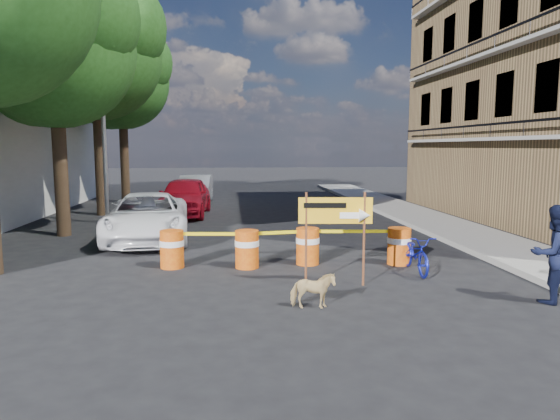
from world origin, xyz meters
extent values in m
plane|color=black|center=(0.00, 0.00, 0.00)|extent=(120.00, 120.00, 0.00)
cube|color=gray|center=(6.20, 6.00, 0.07)|extent=(2.40, 40.00, 0.15)
cylinder|color=#332316|center=(-6.80, 7.00, 2.38)|extent=(0.44, 0.44, 4.76)
sphere|color=#204E16|center=(-6.80, 7.00, 5.95)|extent=(5.00, 5.00, 5.00)
sphere|color=#204E16|center=(-5.92, 6.50, 6.80)|extent=(3.75, 3.75, 3.75)
sphere|color=#204E16|center=(-7.55, 7.62, 5.27)|extent=(3.50, 3.50, 3.50)
cylinder|color=#332316|center=(-6.80, 12.00, 2.66)|extent=(0.44, 0.44, 5.32)
sphere|color=#204E16|center=(-6.80, 12.00, 6.65)|extent=(5.40, 5.40, 5.40)
sphere|color=#204E16|center=(-5.85, 11.46, 7.60)|extent=(4.05, 4.05, 4.05)
sphere|color=#204E16|center=(-7.61, 12.68, 5.89)|extent=(3.78, 3.78, 3.78)
cylinder|color=#332316|center=(-6.80, 17.00, 2.46)|extent=(0.44, 0.44, 4.93)
sphere|color=#204E16|center=(-6.80, 17.00, 6.16)|extent=(4.80, 4.80, 4.80)
sphere|color=#204E16|center=(-5.96, 16.52, 7.04)|extent=(3.60, 3.60, 3.60)
sphere|color=#204E16|center=(-7.52, 17.60, 5.46)|extent=(3.36, 3.36, 3.36)
cylinder|color=gray|center=(-6.00, 9.50, 4.00)|extent=(0.16, 0.16, 8.00)
cylinder|color=gray|center=(-5.50, 9.50, 7.90)|extent=(1.00, 0.12, 0.12)
cube|color=silver|center=(-5.00, 9.50, 7.85)|extent=(0.35, 0.18, 0.12)
cylinder|color=#C73C0B|center=(-2.81, 2.22, 0.45)|extent=(0.56, 0.56, 0.90)
cylinder|color=white|center=(-2.81, 2.22, 0.60)|extent=(0.58, 0.58, 0.14)
cylinder|color=#C73C0B|center=(-1.03, 2.03, 0.45)|extent=(0.56, 0.56, 0.90)
cylinder|color=white|center=(-1.03, 2.03, 0.60)|extent=(0.58, 0.58, 0.14)
cylinder|color=#C73C0B|center=(0.47, 2.23, 0.45)|extent=(0.56, 0.56, 0.90)
cylinder|color=white|center=(0.47, 2.23, 0.60)|extent=(0.58, 0.58, 0.14)
cylinder|color=#C73C0B|center=(2.71, 2.01, 0.45)|extent=(0.56, 0.56, 0.90)
cylinder|color=white|center=(2.71, 2.01, 0.60)|extent=(0.58, 0.58, 0.14)
cylinder|color=#592D19|center=(0.14, 0.36, 0.98)|extent=(0.05, 0.05, 1.96)
cylinder|color=#592D19|center=(1.33, 0.23, 0.98)|extent=(0.05, 0.05, 1.96)
cube|color=#EFAD15|center=(0.73, 0.30, 1.58)|extent=(1.52, 0.19, 0.54)
cube|color=white|center=(1.03, 0.25, 1.48)|extent=(0.43, 0.05, 0.13)
cone|color=white|center=(1.32, 0.22, 1.48)|extent=(0.27, 0.31, 0.28)
cube|color=black|center=(0.51, 0.30, 1.69)|extent=(0.87, 0.10, 0.11)
imported|color=black|center=(4.50, -1.24, 0.92)|extent=(0.92, 0.73, 1.83)
imported|color=#151DAB|center=(2.83, 1.20, 0.84)|extent=(0.62, 0.91, 1.69)
imported|color=#D4B779|center=(0.03, -1.14, 0.33)|extent=(0.82, 0.44, 0.67)
imported|color=white|center=(-3.95, 5.91, 0.72)|extent=(2.82, 5.39, 1.45)
imported|color=#A80E1E|center=(-3.29, 11.50, 0.81)|extent=(2.15, 4.82, 1.61)
imported|color=#B5B6BD|center=(-3.12, 15.73, 0.73)|extent=(1.66, 4.45, 1.45)
camera|label=1|loc=(-1.44, -9.66, 2.88)|focal=32.00mm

